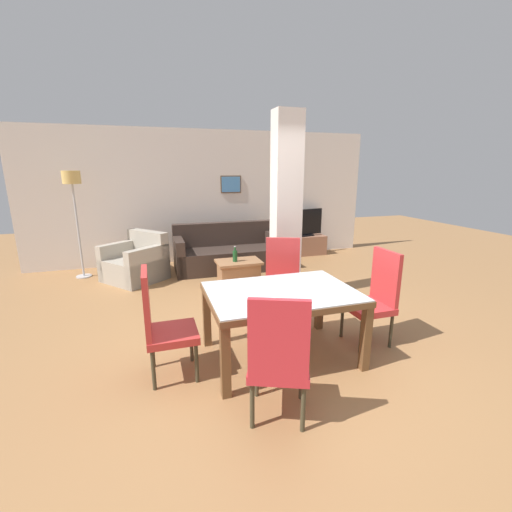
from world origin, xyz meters
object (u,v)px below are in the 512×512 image
dining_chair_far_right (282,278)px  dining_chair_near_left (279,357)px  armchair (136,264)px  floor_lamp (73,189)px  tv_screen (306,223)px  dining_chair_head_right (375,295)px  bottle (235,256)px  coffee_table (239,273)px  sofa (227,254)px  tv_stand (305,245)px  dining_chair_head_left (161,322)px  dining_table (281,304)px

dining_chair_far_right → dining_chair_near_left: size_ratio=1.00×
dining_chair_far_right → armchair: size_ratio=0.86×
dining_chair_far_right → floor_lamp: bearing=-22.1°
dining_chair_near_left → floor_lamp: (-2.06, 4.51, 1.03)m
dining_chair_near_left → tv_screen: 5.47m
dining_chair_head_right → bottle: size_ratio=4.06×
tv_screen → dining_chair_far_right: bearing=47.2°
tv_screen → floor_lamp: bearing=-8.3°
coffee_table → bottle: 0.31m
dining_chair_head_right → tv_screen: (1.05, 3.96, 0.18)m
dining_chair_head_right → coffee_table: size_ratio=1.43×
dining_chair_head_right → armchair: 4.13m
sofa → floor_lamp: size_ratio=1.07×
tv_screen → floor_lamp: 4.69m
dining_chair_head_right → tv_screen: bearing=-14.8°
tv_stand → dining_chair_head_right: bearing=-104.8°
dining_chair_near_left → tv_stand: (2.54, 4.84, -0.34)m
dining_chair_head_left → coffee_table: (1.34, 2.35, -0.34)m
dining_chair_head_right → tv_stand: (1.05, 3.96, -0.34)m
armchair → tv_screen: tv_screen is taller
dining_chair_head_right → dining_chair_head_left: bearing=90.0°
armchair → dining_chair_head_left: bearing=146.0°
dining_chair_head_left → floor_lamp: size_ratio=0.56×
sofa → tv_stand: 2.06m
tv_stand → floor_lamp: (-4.60, -0.33, 1.36)m
dining_chair_head_left → armchair: dining_chair_head_left is taller
tv_screen → tv_stand: bearing=180.0°
dining_table → dining_chair_near_left: 0.95m
dining_chair_head_right → floor_lamp: floor_lamp is taller
floor_lamp → armchair: bearing=-26.0°
dining_chair_head_left → tv_screen: 5.19m
dining_chair_head_left → dining_chair_near_left: (0.81, -0.88, 0.00)m
sofa → bottle: sofa is taller
dining_table → tv_stand: 4.53m
dining_chair_head_left → floor_lamp: bearing=-161.0°
bottle → floor_lamp: size_ratio=0.14×
dining_table → tv_screen: 4.52m
dining_chair_head_left → dining_chair_near_left: size_ratio=1.00×
coffee_table → bottle: bearing=-160.1°
dining_table → dining_chair_near_left: size_ratio=1.40×
dining_chair_head_left → bottle: 2.65m
bottle → tv_screen: tv_screen is taller
dining_table → floor_lamp: (-2.43, 3.64, 1.00)m
dining_chair_far_right → floor_lamp: (-2.80, 2.74, 1.03)m
dining_chair_near_left → coffee_table: dining_chair_near_left is taller
dining_chair_head_left → bottle: dining_chair_head_left is taller
dining_chair_far_right → sofa: 2.50m
dining_chair_head_left → tv_screen: dining_chair_head_left is taller
dining_chair_far_right → dining_chair_near_left: (-0.74, -1.77, 0.00)m
sofa → armchair: 1.71m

